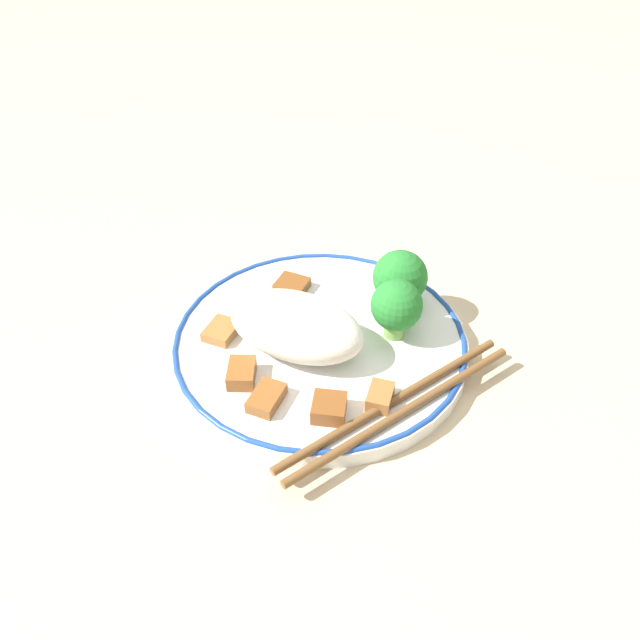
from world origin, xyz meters
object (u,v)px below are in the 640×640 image
broccoli_back_center (400,278)px  chopsticks (399,406)px  broccoli_back_left (396,306)px  plate (320,342)px

broccoli_back_center → chopsticks: 0.13m
broccoli_back_left → chopsticks: bearing=112.5°
broccoli_back_center → chopsticks: bearing=110.1°
plate → chopsticks: size_ratio=1.25×
broccoli_back_left → broccoli_back_center: bearing=-74.5°
plate → broccoli_back_center: bearing=-121.6°
plate → broccoli_back_left: bearing=-151.5°
plate → broccoli_back_center: 0.09m
broccoli_back_left → chopsticks: 0.09m
plate → broccoli_back_left: (-0.06, -0.03, 0.04)m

